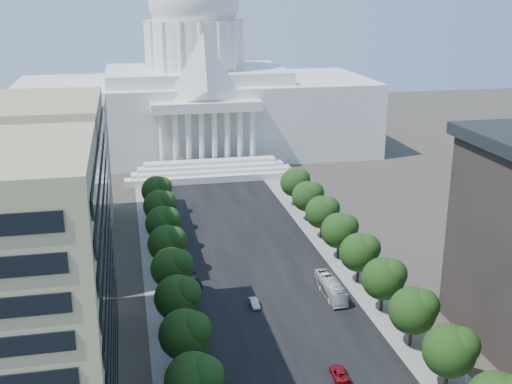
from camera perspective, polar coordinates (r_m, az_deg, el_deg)
road_asphalt at (r=139.33m, az=-0.59°, el=-5.50°), size 30.00×260.00×0.01m
sidewalk_left at (r=137.26m, az=-8.44°, el=-6.07°), size 8.00×260.00×0.02m
sidewalk_right at (r=143.89m, az=6.88°, el=-4.86°), size 8.00×260.00×0.02m
capitol at (r=224.78m, az=-5.32°, el=8.62°), size 120.00×56.00×73.00m
office_block_left_far at (r=143.42m, az=-20.60°, el=0.39°), size 38.00×52.00×30.00m
tree_l_c at (r=86.55m, az=-5.36°, el=-16.27°), size 7.79×7.60×9.97m
tree_l_d at (r=96.72m, az=-6.19°, el=-12.36°), size 7.79×7.60×9.97m
tree_l_e at (r=107.27m, az=-6.84°, el=-9.21°), size 7.79×7.60×9.97m
tree_l_f at (r=118.10m, az=-7.37°, el=-6.63°), size 7.79×7.60×9.97m
tree_l_g at (r=129.13m, az=-7.80°, el=-4.48°), size 7.79×7.60×9.97m
tree_l_h at (r=140.33m, az=-8.16°, el=-2.68°), size 7.79×7.60×9.97m
tree_l_i at (r=151.64m, az=-8.47°, el=-1.14°), size 7.79×7.60×9.97m
tree_l_j at (r=163.06m, az=-8.73°, el=0.18°), size 7.79×7.60×9.97m
tree_r_c at (r=96.34m, az=17.05°, el=-13.23°), size 7.79×7.60×9.97m
tree_r_d at (r=105.57m, az=13.96°, el=-10.10°), size 7.79×7.60×9.97m
tree_r_e at (r=115.32m, az=11.42°, el=-7.46°), size 7.79×7.60×9.97m
tree_r_f at (r=125.45m, az=9.31°, el=-5.23°), size 7.79×7.60×9.97m
tree_r_g at (r=135.89m, az=7.53°, el=-3.33°), size 7.79×7.60×9.97m
tree_r_h at (r=146.57m, az=6.02°, el=-1.71°), size 7.79×7.60×9.97m
tree_r_i at (r=157.44m, az=4.71°, el=-0.30°), size 7.79×7.60×9.97m
tree_r_j at (r=168.46m, az=3.58°, el=0.92°), size 7.79×7.60×9.97m
streetlight_b at (r=96.77m, az=18.08°, el=-13.63°), size 2.61×0.44×9.00m
streetlight_c at (r=116.33m, az=12.08°, el=-7.62°), size 2.61×0.44×9.00m
streetlight_d at (r=137.66m, az=7.98°, el=-3.36°), size 2.61×0.44×9.00m
streetlight_e at (r=160.06m, az=5.03°, el=-0.25°), size 2.61×0.44×9.00m
streetlight_f at (r=183.13m, az=2.81°, el=2.09°), size 2.61×0.44×9.00m
car_silver at (r=117.07m, az=-0.16°, el=-9.85°), size 1.49×4.00×1.31m
car_red at (r=98.63m, az=7.42°, el=-15.70°), size 2.50×4.98×1.35m
car_dark_b at (r=125.00m, az=-5.52°, el=-7.99°), size 2.77×5.83×1.64m
city_bus at (r=121.20m, az=6.66°, el=-8.44°), size 2.84×11.94×3.32m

